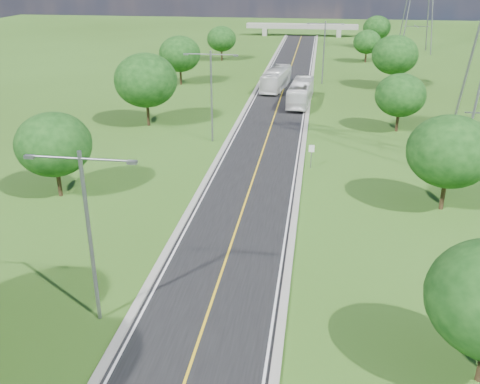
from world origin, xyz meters
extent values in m
plane|color=#2D4A15|center=(0.00, 60.00, 0.00)|extent=(260.00, 260.00, 0.00)
cube|color=black|center=(0.00, 66.00, 0.03)|extent=(8.00, 150.00, 0.06)
cube|color=gray|center=(-4.25, 66.00, 0.11)|extent=(0.50, 150.00, 0.22)
cube|color=gray|center=(4.25, 66.00, 0.11)|extent=(0.50, 150.00, 0.22)
cylinder|color=slate|center=(5.20, 38.00, 1.20)|extent=(0.08, 0.08, 2.40)
cube|color=white|center=(5.20, 37.97, 2.00)|extent=(0.55, 0.04, 0.70)
cube|color=gray|center=(-10.00, 140.00, 1.00)|extent=(1.20, 3.00, 2.00)
cube|color=gray|center=(10.00, 140.00, 1.00)|extent=(1.20, 3.00, 2.00)
cube|color=gray|center=(0.00, 140.00, 2.60)|extent=(30.00, 3.00, 1.20)
cylinder|color=slate|center=(-6.00, 12.00, 5.00)|extent=(0.22, 0.22, 10.00)
cylinder|color=slate|center=(-7.40, 12.00, 9.60)|extent=(2.80, 0.12, 0.12)
cylinder|color=slate|center=(-4.60, 12.00, 9.60)|extent=(2.80, 0.12, 0.12)
cube|color=slate|center=(-8.70, 12.00, 9.55)|extent=(0.50, 0.25, 0.18)
cube|color=slate|center=(-3.30, 12.00, 9.55)|extent=(0.50, 0.25, 0.18)
cylinder|color=slate|center=(-6.00, 45.00, 5.00)|extent=(0.22, 0.22, 10.00)
cylinder|color=slate|center=(-7.40, 45.00, 9.60)|extent=(2.80, 0.12, 0.12)
cylinder|color=slate|center=(-4.60, 45.00, 9.60)|extent=(2.80, 0.12, 0.12)
cube|color=slate|center=(-8.70, 45.00, 9.55)|extent=(0.50, 0.25, 0.18)
cube|color=slate|center=(-3.30, 45.00, 9.55)|extent=(0.50, 0.25, 0.18)
cylinder|color=slate|center=(6.00, 78.00, 5.00)|extent=(0.22, 0.22, 10.00)
cylinder|color=slate|center=(4.60, 78.00, 9.60)|extent=(2.80, 0.12, 0.12)
cylinder|color=slate|center=(7.40, 78.00, 9.60)|extent=(2.80, 0.12, 0.12)
cube|color=slate|center=(3.30, 78.00, 9.55)|extent=(0.50, 0.25, 0.18)
cube|color=slate|center=(8.70, 78.00, 9.55)|extent=(0.50, 0.25, 0.18)
cylinder|color=black|center=(-16.00, 28.00, 1.35)|extent=(0.36, 0.36, 2.70)
ellipsoid|color=#0E340E|center=(-16.00, 28.00, 4.65)|extent=(6.30, 6.30, 5.36)
cylinder|color=black|center=(-15.00, 50.00, 1.62)|extent=(0.36, 0.36, 3.24)
ellipsoid|color=#0E340E|center=(-15.00, 50.00, 5.58)|extent=(7.56, 7.56, 6.43)
cylinder|color=black|center=(-17.00, 74.00, 1.44)|extent=(0.36, 0.36, 2.88)
ellipsoid|color=#0E340E|center=(-17.00, 74.00, 4.96)|extent=(6.72, 6.72, 5.71)
cylinder|color=black|center=(-14.50, 98.00, 1.26)|extent=(0.36, 0.36, 2.52)
ellipsoid|color=#0E340E|center=(-14.50, 98.00, 4.34)|extent=(5.88, 5.88, 5.00)
cylinder|color=black|center=(16.00, 30.00, 1.44)|extent=(0.36, 0.36, 2.88)
ellipsoid|color=#0E340E|center=(16.00, 30.00, 4.96)|extent=(6.72, 6.72, 5.71)
cylinder|color=black|center=(15.00, 52.00, 1.26)|extent=(0.36, 0.36, 2.52)
ellipsoid|color=#0E340E|center=(15.00, 52.00, 4.34)|extent=(5.88, 5.88, 5.00)
cylinder|color=black|center=(17.00, 76.00, 1.53)|extent=(0.36, 0.36, 3.06)
ellipsoid|color=#0E340E|center=(17.00, 76.00, 5.27)|extent=(7.14, 7.14, 6.07)
cylinder|color=black|center=(14.50, 100.00, 1.17)|extent=(0.36, 0.36, 2.34)
ellipsoid|color=#0E340E|center=(14.50, 100.00, 4.03)|extent=(5.46, 5.46, 4.64)
cylinder|color=black|center=(18.00, 120.00, 1.35)|extent=(0.36, 0.36, 2.70)
ellipsoid|color=#0E340E|center=(18.00, 120.00, 4.65)|extent=(6.30, 6.30, 5.36)
imported|color=white|center=(3.04, 63.43, 1.68)|extent=(3.42, 11.77, 3.24)
imported|color=white|center=(-1.19, 72.64, 1.67)|extent=(4.14, 11.83, 3.23)
camera|label=1|loc=(5.55, -11.58, 18.57)|focal=40.00mm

